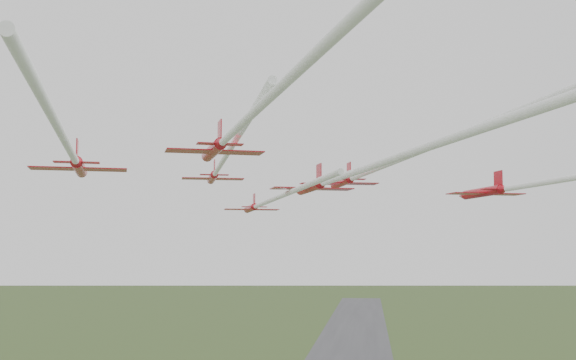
# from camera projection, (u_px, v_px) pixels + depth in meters

# --- Properties ---
(jet_lead) EXTENTS (19.82, 54.41, 2.44)m
(jet_lead) POSITION_uv_depth(u_px,v_px,m) (267.00, 202.00, 94.46)
(jet_lead) COLOR red
(jet_row2_left) EXTENTS (19.11, 57.56, 2.38)m
(jet_row2_left) POSITION_uv_depth(u_px,v_px,m) (222.00, 163.00, 77.86)
(jet_row2_left) COLOR red
(jet_row2_right) EXTENTS (19.82, 59.50, 2.67)m
(jet_row2_right) POSITION_uv_depth(u_px,v_px,m) (376.00, 169.00, 78.35)
(jet_row2_right) COLOR red
(jet_row3_left) EXTENTS (20.17, 49.99, 2.80)m
(jet_row3_left) POSITION_uv_depth(u_px,v_px,m) (71.00, 152.00, 60.69)
(jet_row3_left) COLOR red
(jet_row3_mid) EXTENTS (24.37, 62.21, 2.72)m
(jet_row3_mid) POSITION_uv_depth(u_px,v_px,m) (358.00, 171.00, 64.03)
(jet_row3_mid) COLOR red
(jet_row3_right) EXTENTS (19.07, 47.33, 2.52)m
(jet_row3_right) POSITION_uv_depth(u_px,v_px,m) (541.00, 183.00, 68.58)
(jet_row3_right) COLOR red
(jet_row4_left) EXTENTS (25.01, 60.79, 2.47)m
(jet_row4_left) POSITION_uv_depth(u_px,v_px,m) (254.00, 112.00, 44.58)
(jet_row4_left) COLOR red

